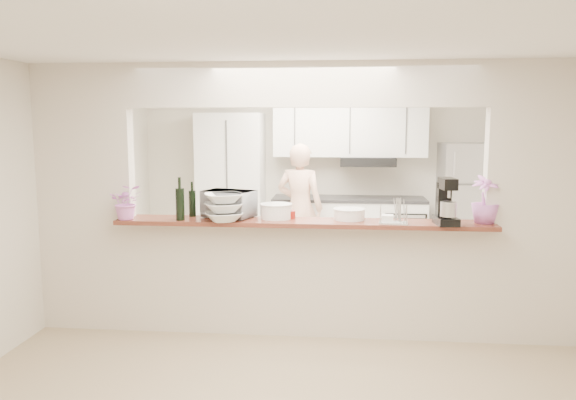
# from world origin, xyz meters

# --- Properties ---
(floor) EXTENTS (6.00, 6.00, 0.00)m
(floor) POSITION_xyz_m (0.00, 0.00, 0.00)
(floor) COLOR tan
(floor) RESTS_ON ground
(tile_overlay) EXTENTS (5.00, 2.90, 0.01)m
(tile_overlay) POSITION_xyz_m (0.00, 1.55, 0.01)
(tile_overlay) COLOR silver
(tile_overlay) RESTS_ON floor
(partition) EXTENTS (5.00, 0.15, 2.50)m
(partition) POSITION_xyz_m (0.00, 0.00, 1.48)
(partition) COLOR beige
(partition) RESTS_ON floor
(bar_counter) EXTENTS (3.40, 0.38, 1.09)m
(bar_counter) POSITION_xyz_m (0.00, -0.00, 0.58)
(bar_counter) COLOR beige
(bar_counter) RESTS_ON floor
(kitchen_cabinets) EXTENTS (3.15, 0.62, 2.25)m
(kitchen_cabinets) POSITION_xyz_m (-0.19, 2.72, 0.97)
(kitchen_cabinets) COLOR silver
(kitchen_cabinets) RESTS_ON floor
(refrigerator) EXTENTS (0.75, 0.70, 1.70)m
(refrigerator) POSITION_xyz_m (2.05, 2.65, 0.85)
(refrigerator) COLOR #AAA9AE
(refrigerator) RESTS_ON floor
(flower_left) EXTENTS (0.36, 0.33, 0.32)m
(flower_left) POSITION_xyz_m (-1.60, -0.15, 1.25)
(flower_left) COLOR #EB7CCC
(flower_left) RESTS_ON bar_counter
(wine_bottle_a) EXTENTS (0.07, 0.07, 0.33)m
(wine_bottle_a) POSITION_xyz_m (-1.05, 0.07, 1.22)
(wine_bottle_a) COLOR black
(wine_bottle_a) RESTS_ON bar_counter
(wine_bottle_b) EXTENTS (0.08, 0.08, 0.39)m
(wine_bottle_b) POSITION_xyz_m (-1.10, -0.15, 1.24)
(wine_bottle_b) COLOR black
(wine_bottle_b) RESTS_ON bar_counter
(toaster_oven) EXTENTS (0.53, 0.44, 0.25)m
(toaster_oven) POSITION_xyz_m (-0.70, 0.05, 1.22)
(toaster_oven) COLOR #A2A2A6
(toaster_oven) RESTS_ON bar_counter
(serving_bowls) EXTENTS (0.44, 0.44, 0.25)m
(serving_bowls) POSITION_xyz_m (-0.70, -0.17, 1.21)
(serving_bowls) COLOR white
(serving_bowls) RESTS_ON bar_counter
(plate_stack_a) EXTENTS (0.30, 0.30, 0.14)m
(plate_stack_a) POSITION_xyz_m (-0.25, 0.03, 1.16)
(plate_stack_a) COLOR white
(plate_stack_a) RESTS_ON bar_counter
(plate_stack_b) EXTENTS (0.29, 0.29, 0.10)m
(plate_stack_b) POSITION_xyz_m (0.42, 0.03, 1.14)
(plate_stack_b) COLOR white
(plate_stack_b) RESTS_ON bar_counter
(red_bowl) EXTENTS (0.15, 0.15, 0.07)m
(red_bowl) POSITION_xyz_m (-0.15, 0.05, 1.13)
(red_bowl) COLOR maroon
(red_bowl) RESTS_ON bar_counter
(tan_bowl) EXTENTS (0.14, 0.14, 0.07)m
(tan_bowl) POSITION_xyz_m (0.40, -0.03, 1.12)
(tan_bowl) COLOR tan
(tan_bowl) RESTS_ON bar_counter
(utensil_caddy) EXTENTS (0.25, 0.16, 0.23)m
(utensil_caddy) POSITION_xyz_m (0.80, -0.15, 1.19)
(utensil_caddy) COLOR silver
(utensil_caddy) RESTS_ON bar_counter
(stand_mixer) EXTENTS (0.20, 0.29, 0.41)m
(stand_mixer) POSITION_xyz_m (1.25, -0.14, 1.27)
(stand_mixer) COLOR black
(stand_mixer) RESTS_ON bar_counter
(flower_right) EXTENTS (0.31, 0.31, 0.43)m
(flower_right) POSITION_xyz_m (1.60, -0.04, 1.30)
(flower_right) COLOR #B66DCB
(flower_right) RESTS_ON bar_counter
(person) EXTENTS (0.70, 0.54, 1.69)m
(person) POSITION_xyz_m (-0.19, 2.22, 0.85)
(person) COLOR #DFAC91
(person) RESTS_ON floor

